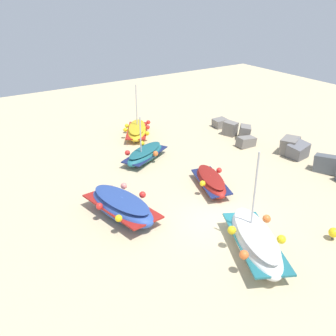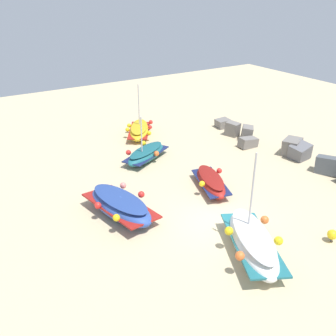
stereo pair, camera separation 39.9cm
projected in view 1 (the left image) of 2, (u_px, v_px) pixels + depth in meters
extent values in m
plane|color=#C6B289|center=(218.00, 222.00, 17.52)|extent=(56.10, 56.10, 0.00)
ellipsoid|color=#2D4C9E|center=(122.00, 207.00, 17.73)|extent=(4.42, 2.47, 1.13)
cube|color=maroon|center=(122.00, 206.00, 17.71)|extent=(4.25, 2.44, 0.21)
ellipsoid|color=navy|center=(121.00, 199.00, 17.55)|extent=(3.88, 2.12, 0.27)
sphere|color=yellow|center=(119.00, 218.00, 16.27)|extent=(0.32, 0.32, 0.32)
sphere|color=red|center=(143.00, 195.00, 17.91)|extent=(0.32, 0.32, 0.32)
sphere|color=red|center=(99.00, 206.00, 17.25)|extent=(0.32, 0.32, 0.32)
sphere|color=#EA7F75|center=(124.00, 186.00, 18.91)|extent=(0.32, 0.32, 0.32)
ellipsoid|color=gold|center=(137.00, 131.00, 27.26)|extent=(3.88, 3.15, 0.79)
cube|color=maroon|center=(137.00, 131.00, 27.24)|extent=(3.78, 3.10, 0.09)
ellipsoid|color=gold|center=(137.00, 127.00, 27.12)|extent=(3.41, 2.76, 0.14)
cylinder|color=#B7B7BC|center=(136.00, 105.00, 26.77)|extent=(0.08, 0.08, 2.90)
sphere|color=red|center=(148.00, 122.00, 28.08)|extent=(0.30, 0.30, 0.30)
sphere|color=yellow|center=(127.00, 126.00, 27.63)|extent=(0.30, 0.30, 0.30)
sphere|color=red|center=(148.00, 127.00, 27.14)|extent=(0.30, 0.30, 0.30)
sphere|color=yellow|center=(125.00, 130.00, 26.65)|extent=(0.30, 0.30, 0.30)
sphere|color=yellow|center=(147.00, 133.00, 26.22)|extent=(0.30, 0.30, 0.30)
ellipsoid|color=#1E6670|center=(145.00, 155.00, 23.45)|extent=(2.76, 3.72, 0.77)
cube|color=navy|center=(145.00, 154.00, 23.43)|extent=(2.73, 3.62, 0.07)
ellipsoid|color=#1A565F|center=(145.00, 150.00, 23.31)|extent=(2.42, 3.27, 0.13)
cylinder|color=#B7B7BC|center=(141.00, 135.00, 22.44)|extent=(0.08, 0.08, 2.20)
sphere|color=red|center=(127.00, 153.00, 22.99)|extent=(0.32, 0.32, 0.32)
sphere|color=orange|center=(155.00, 154.00, 23.02)|extent=(0.32, 0.32, 0.32)
sphere|color=yellow|center=(142.00, 144.00, 24.29)|extent=(0.32, 0.32, 0.32)
ellipsoid|color=maroon|center=(211.00, 182.00, 20.21)|extent=(3.62, 2.22, 0.85)
cube|color=navy|center=(211.00, 181.00, 20.20)|extent=(3.49, 2.17, 0.15)
ellipsoid|color=maroon|center=(211.00, 177.00, 20.07)|extent=(3.17, 1.92, 0.20)
sphere|color=red|center=(219.00, 170.00, 20.74)|extent=(0.31, 0.31, 0.31)
sphere|color=yellow|center=(203.00, 183.00, 19.40)|extent=(0.31, 0.31, 0.31)
ellipsoid|color=white|center=(255.00, 242.00, 15.26)|extent=(4.63, 3.26, 1.10)
cube|color=#1E6670|center=(255.00, 241.00, 15.24)|extent=(4.48, 3.21, 0.15)
ellipsoid|color=beige|center=(256.00, 233.00, 15.07)|extent=(4.07, 2.84, 0.22)
cylinder|color=#B7B7BC|center=(255.00, 189.00, 14.91)|extent=(0.08, 0.08, 3.18)
sphere|color=orange|center=(267.00, 219.00, 16.27)|extent=(0.36, 0.36, 0.36)
sphere|color=yellow|center=(232.00, 230.00, 15.31)|extent=(0.36, 0.36, 0.36)
sphere|color=yellow|center=(281.00, 239.00, 14.88)|extent=(0.36, 0.36, 0.36)
sphere|color=orange|center=(244.00, 255.00, 13.95)|extent=(0.36, 0.36, 0.36)
cube|color=slate|center=(220.00, 123.00, 29.00)|extent=(1.01, 1.12, 0.72)
cube|color=slate|center=(230.00, 129.00, 27.37)|extent=(1.15, 0.97, 1.06)
cube|color=slate|center=(245.00, 133.00, 26.69)|extent=(1.29, 1.27, 1.05)
cube|color=slate|center=(246.00, 142.00, 25.50)|extent=(0.77, 1.34, 0.80)
cube|color=slate|center=(290.00, 146.00, 24.30)|extent=(1.38, 1.55, 1.15)
cube|color=slate|center=(298.00, 151.00, 23.76)|extent=(1.23, 1.43, 1.28)
cube|color=#4C5156|center=(327.00, 164.00, 21.96)|extent=(1.63, 1.26, 1.14)
cylinder|color=#3F3F42|center=(332.00, 238.00, 16.28)|extent=(0.08, 0.08, 0.14)
sphere|color=yellow|center=(334.00, 232.00, 16.15)|extent=(0.43, 0.43, 0.43)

